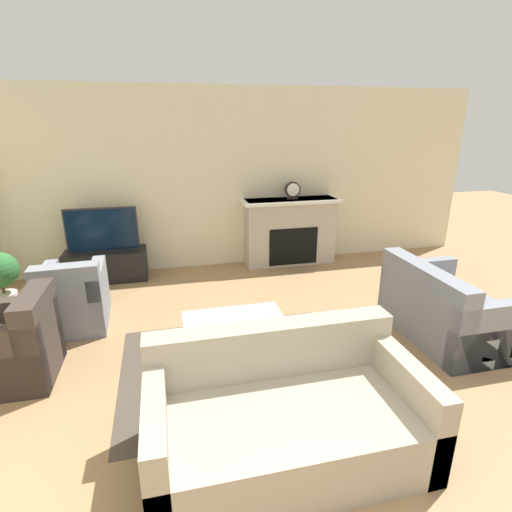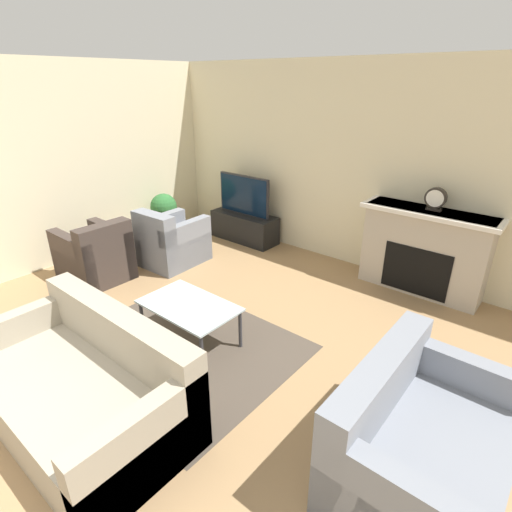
{
  "view_description": "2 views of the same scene",
  "coord_description": "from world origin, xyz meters",
  "views": [
    {
      "loc": [
        -0.64,
        -0.98,
        2.22
      ],
      "look_at": [
        0.31,
        2.96,
        0.83
      ],
      "focal_mm": 28.0,
      "sensor_mm": 36.0,
      "label": 1
    },
    {
      "loc": [
        2.58,
        0.16,
        2.44
      ],
      "look_at": [
        0.25,
        2.99,
        0.81
      ],
      "focal_mm": 28.0,
      "sensor_mm": 36.0,
      "label": 2
    }
  ],
  "objects": [
    {
      "name": "armchair_accent",
      "position": [
        -1.67,
        3.43,
        0.3
      ],
      "size": [
        0.7,
        0.88,
        0.82
      ],
      "rotation": [
        0.0,
        0.0,
        3.18
      ],
      "color": "gray",
      "rests_on": "ground_plane"
    },
    {
      "name": "area_rug",
      "position": [
        -0.05,
        2.2,
        0.0
      ],
      "size": [
        2.15,
        1.79,
        0.0
      ],
      "color": "#4C4238",
      "rests_on": "ground_plane"
    },
    {
      "name": "armchair_by_window",
      "position": [
        -2.09,
        2.49,
        0.3
      ],
      "size": [
        0.9,
        0.71,
        0.82
      ],
      "rotation": [
        0.0,
        0.0,
        -1.58
      ],
      "color": "#3D332D",
      "rests_on": "ground_plane"
    },
    {
      "name": "couch_sectional",
      "position": [
        0.07,
        1.15,
        0.29
      ],
      "size": [
        1.84,
        0.99,
        0.82
      ],
      "color": "#9E937F",
      "rests_on": "ground_plane"
    },
    {
      "name": "coffee_table",
      "position": [
        -0.05,
        2.32,
        0.39
      ],
      "size": [
        0.95,
        0.59,
        0.43
      ],
      "color": "#333338",
      "rests_on": "ground_plane"
    },
    {
      "name": "potted_plant",
      "position": [
        -2.58,
        4.03,
        0.45
      ],
      "size": [
        0.43,
        0.43,
        0.74
      ],
      "color": "beige",
      "rests_on": "ground_plane"
    },
    {
      "name": "tv_stand",
      "position": [
        -1.48,
        4.78,
        0.22
      ],
      "size": [
        1.13,
        0.43,
        0.44
      ],
      "color": "black",
      "rests_on": "ground_plane"
    },
    {
      "name": "wall_left",
      "position": [
        -2.95,
        2.54,
        1.35
      ],
      "size": [
        0.06,
        8.07,
        2.7
      ],
      "color": "beige",
      "rests_on": "ground_plane"
    },
    {
      "name": "tv",
      "position": [
        -1.48,
        4.78,
        0.76
      ],
      "size": [
        0.97,
        0.06,
        0.63
      ],
      "color": "#232328",
      "rests_on": "tv_stand"
    },
    {
      "name": "couch_loveseat",
      "position": [
        2.21,
        2.26,
        0.29
      ],
      "size": [
        0.91,
        1.33,
        0.82
      ],
      "rotation": [
        0.0,
        0.0,
        1.57
      ],
      "color": "gray",
      "rests_on": "ground_plane"
    },
    {
      "name": "fireplace",
      "position": [
        1.32,
        4.87,
        0.55
      ],
      "size": [
        1.54,
        0.45,
        1.05
      ],
      "color": "#B2A899",
      "rests_on": "ground_plane"
    },
    {
      "name": "mantel_clock",
      "position": [
        1.34,
        4.88,
        1.19
      ],
      "size": [
        0.24,
        0.07,
        0.27
      ],
      "color": "#28231E",
      "rests_on": "fireplace"
    },
    {
      "name": "wall_back",
      "position": [
        0.0,
        5.1,
        1.35
      ],
      "size": [
        8.83,
        0.06,
        2.7
      ],
      "color": "beige",
      "rests_on": "ground_plane"
    }
  ]
}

